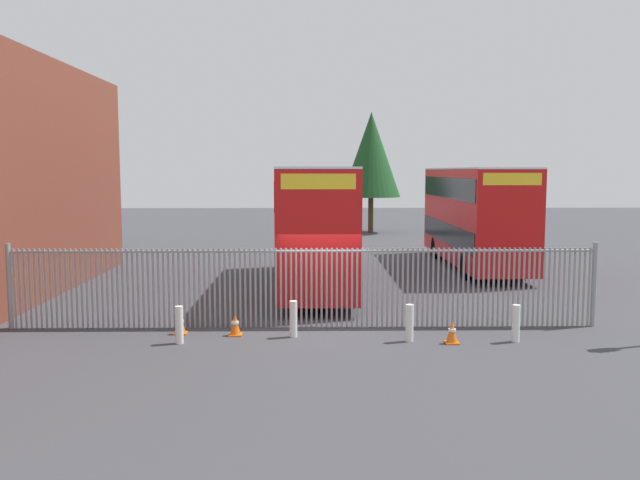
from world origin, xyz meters
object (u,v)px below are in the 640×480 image
object	(u,v)px
bollard_center_front	(293,319)
traffic_cone_mid_forecourt	(235,325)
bollard_far_right	(516,323)
traffic_cone_by_gate	(452,332)
traffic_cone_near_kerb	(180,323)
double_decker_bus_near_gate	(316,222)
double_decker_bus_behind_fence_left	(474,213)
bollard_near_right	(410,323)
bollard_near_left	(179,325)

from	to	relation	value
bollard_center_front	traffic_cone_mid_forecourt	bearing A→B (deg)	173.06
bollard_far_right	traffic_cone_by_gate	size ratio (longest dim) A/B	1.61
bollard_center_front	bollard_far_right	distance (m)	5.65
traffic_cone_by_gate	traffic_cone_near_kerb	distance (m)	7.07
double_decker_bus_near_gate	double_decker_bus_behind_fence_left	distance (m)	8.65
double_decker_bus_behind_fence_left	traffic_cone_by_gate	size ratio (longest dim) A/B	18.32
double_decker_bus_behind_fence_left	bollard_near_right	world-z (taller)	double_decker_bus_behind_fence_left
traffic_cone_mid_forecourt	traffic_cone_near_kerb	bearing A→B (deg)	172.95
traffic_cone_by_gate	traffic_cone_mid_forecourt	distance (m)	5.59
double_decker_bus_behind_fence_left	bollard_near_right	xyz separation A→B (m)	(-4.78, -12.80, -1.95)
bollard_near_left	traffic_cone_mid_forecourt	bearing A→B (deg)	31.30
bollard_near_right	bollard_far_right	xyz separation A→B (m)	(2.68, -0.08, 0.00)
double_decker_bus_behind_fence_left	double_decker_bus_near_gate	bearing A→B (deg)	-144.62
double_decker_bus_behind_fence_left	traffic_cone_mid_forecourt	xyz separation A→B (m)	(-9.26, -12.12, -2.13)
bollard_near_left	traffic_cone_near_kerb	bearing A→B (deg)	99.92
bollard_center_front	traffic_cone_by_gate	xyz separation A→B (m)	(3.98, -0.71, -0.19)
bollard_near_left	bollard_near_right	world-z (taller)	same
double_decker_bus_near_gate	bollard_near_left	distance (m)	8.86
bollard_far_right	traffic_cone_near_kerb	bearing A→B (deg)	173.73
bollard_near_right	bollard_center_front	bearing A→B (deg)	170.47
double_decker_bus_near_gate	traffic_cone_by_gate	world-z (taller)	double_decker_bus_near_gate
bollard_near_left	bollard_far_right	bearing A→B (deg)	0.18
bollard_far_right	traffic_cone_near_kerb	distance (m)	8.68
double_decker_bus_behind_fence_left	traffic_cone_mid_forecourt	world-z (taller)	double_decker_bus_behind_fence_left
double_decker_bus_near_gate	bollard_center_front	distance (m)	7.58
traffic_cone_near_kerb	bollard_near_right	bearing A→B (deg)	-8.25
traffic_cone_near_kerb	bollard_center_front	bearing A→B (deg)	-6.99
bollard_near_right	traffic_cone_by_gate	size ratio (longest dim) A/B	1.61
traffic_cone_near_kerb	traffic_cone_mid_forecourt	bearing A→B (deg)	-7.05
bollard_center_front	traffic_cone_near_kerb	bearing A→B (deg)	173.01
bollard_near_left	bollard_center_front	bearing A→B (deg)	12.08
double_decker_bus_behind_fence_left	bollard_center_front	bearing A→B (deg)	-122.14
bollard_near_left	bollard_far_right	xyz separation A→B (m)	(8.46, 0.03, 0.00)
traffic_cone_mid_forecourt	bollard_near_left	bearing A→B (deg)	-148.70
double_decker_bus_near_gate	bollard_center_front	size ratio (longest dim) A/B	11.38
double_decker_bus_behind_fence_left	bollard_far_right	bearing A→B (deg)	-99.29
bollard_center_front	bollard_near_left	bearing A→B (deg)	-167.92
bollard_far_right	bollard_near_left	bearing A→B (deg)	-179.82
double_decker_bus_near_gate	bollard_near_right	distance (m)	8.34
double_decker_bus_behind_fence_left	bollard_near_left	world-z (taller)	double_decker_bus_behind_fence_left
bollard_far_right	double_decker_bus_near_gate	bearing A→B (deg)	122.14
double_decker_bus_near_gate	traffic_cone_mid_forecourt	world-z (taller)	double_decker_bus_near_gate
double_decker_bus_behind_fence_left	bollard_far_right	size ratio (longest dim) A/B	11.38
bollard_near_right	traffic_cone_by_gate	world-z (taller)	bollard_near_right
double_decker_bus_near_gate	traffic_cone_near_kerb	world-z (taller)	double_decker_bus_near_gate
double_decker_bus_behind_fence_left	traffic_cone_by_gate	distance (m)	13.71
bollard_center_front	bollard_far_right	size ratio (longest dim) A/B	1.00
bollard_near_left	traffic_cone_by_gate	xyz separation A→B (m)	(6.82, -0.10, -0.19)
bollard_near_left	bollard_center_front	world-z (taller)	same
bollard_far_right	traffic_cone_by_gate	xyz separation A→B (m)	(-1.64, -0.13, -0.19)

